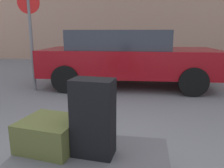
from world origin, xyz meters
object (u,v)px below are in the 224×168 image
object	(u,v)px
suitcase_black_rear_left	(93,118)
parked_car	(127,57)
luggage_cart	(91,162)
bollard_kerb_near	(202,63)
no_parking_sign	(31,30)
suitcase_olive_rear_right	(50,133)

from	to	relation	value
suitcase_black_rear_left	parked_car	size ratio (longest dim) A/B	0.15
luggage_cart	bollard_kerb_near	bearing A→B (deg)	70.24
luggage_cart	no_parking_sign	xyz separation A→B (m)	(-2.20, 3.21, 1.14)
suitcase_black_rear_left	no_parking_sign	bearing A→B (deg)	130.38
luggage_cart	bollard_kerb_near	size ratio (longest dim) A/B	2.34
parked_car	bollard_kerb_near	bearing A→B (deg)	47.45
luggage_cart	suitcase_olive_rear_right	world-z (taller)	suitcase_olive_rear_right
suitcase_olive_rear_right	bollard_kerb_near	size ratio (longest dim) A/B	0.88
luggage_cart	bollard_kerb_near	distance (m)	7.19
luggage_cart	suitcase_olive_rear_right	bearing A→B (deg)	168.36
parked_car	bollard_kerb_near	xyz separation A→B (m)	(2.49, 2.72, -0.48)
bollard_kerb_near	no_parking_sign	xyz separation A→B (m)	(-4.63, -3.55, 1.13)
luggage_cart	parked_car	xyz separation A→B (m)	(-0.06, 4.05, 0.49)
luggage_cart	suitcase_olive_rear_right	distance (m)	0.45
luggage_cart	suitcase_black_rear_left	distance (m)	0.40
suitcase_olive_rear_right	bollard_kerb_near	xyz separation A→B (m)	(2.82, 6.69, -0.19)
parked_car	no_parking_sign	xyz separation A→B (m)	(-2.13, -0.84, 0.65)
suitcase_olive_rear_right	no_parking_sign	size ratio (longest dim) A/B	0.22
bollard_kerb_near	suitcase_black_rear_left	bearing A→B (deg)	-109.61
suitcase_olive_rear_right	no_parking_sign	distance (m)	3.73
suitcase_olive_rear_right	bollard_kerb_near	bearing A→B (deg)	75.90
no_parking_sign	suitcase_olive_rear_right	bearing A→B (deg)	-60.02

